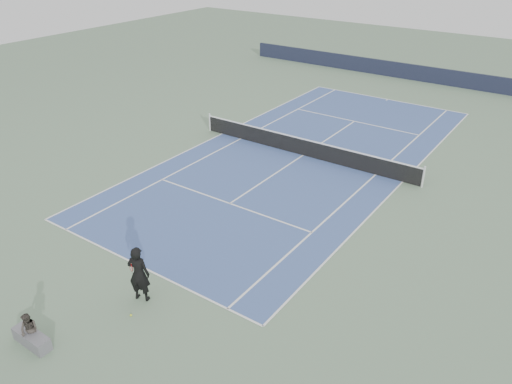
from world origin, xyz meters
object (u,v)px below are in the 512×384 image
Objects in this scene: tennis_net at (303,147)px; tennis_player at (139,274)px; spectator_bench at (31,334)px; tennis_ball at (131,315)px.

tennis_net is 6.43× the size of tennis_player.
tennis_player is 3.49m from spectator_bench.
tennis_player is 1.30m from tennis_ball.
tennis_player is 26.83× the size of tennis_ball.
tennis_net is 13.99m from tennis_ball.
tennis_ball is at bearing 59.58° from spectator_bench.
tennis_player is 1.45× the size of spectator_bench.
spectator_bench is (0.38, -16.32, -0.12)m from tennis_net.
tennis_ball is (0.33, -0.80, -0.97)m from tennis_player.
tennis_ball is 2.87m from spectator_bench.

